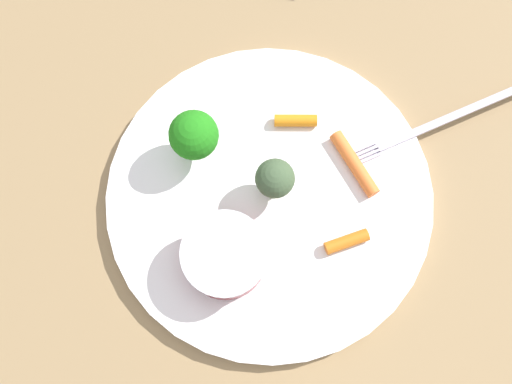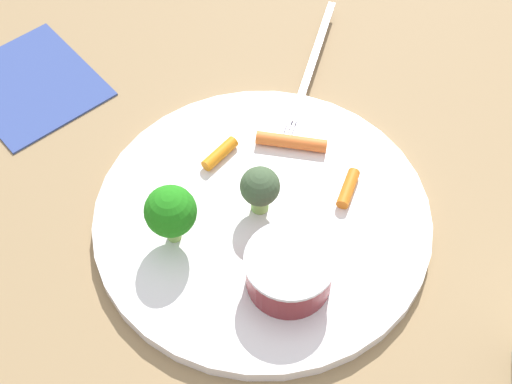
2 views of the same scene
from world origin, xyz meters
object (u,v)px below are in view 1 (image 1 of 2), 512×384
(plate, at_px, (269,197))
(broccoli_floret_0, at_px, (195,134))
(carrot_stick_0, at_px, (354,164))
(carrot_stick_1, at_px, (346,243))
(broccoli_floret_1, at_px, (277,180))
(fork, at_px, (444,120))
(sauce_cup, at_px, (226,257))
(carrot_stick_2, at_px, (296,121))

(plate, distance_m, broccoli_floret_0, 0.08)
(carrot_stick_0, xyz_separation_m, carrot_stick_1, (0.06, 0.03, -0.00))
(broccoli_floret_1, xyz_separation_m, fork, (-0.13, 0.09, -0.03))
(sauce_cup, bearing_deg, plate, -179.32)
(broccoli_floret_0, height_order, broccoli_floret_1, broccoli_floret_0)
(plate, bearing_deg, sauce_cup, 0.68)
(carrot_stick_1, bearing_deg, carrot_stick_0, -155.42)
(carrot_stick_0, distance_m, carrot_stick_1, 0.07)
(broccoli_floret_0, bearing_deg, fork, 130.10)
(plate, xyz_separation_m, broccoli_floret_0, (-0.00, -0.07, 0.04))
(carrot_stick_0, bearing_deg, carrot_stick_1, 24.58)
(carrot_stick_1, bearing_deg, plate, -91.39)
(broccoli_floret_0, xyz_separation_m, fork, (-0.13, 0.16, -0.03))
(fork, bearing_deg, carrot_stick_1, -6.59)
(sauce_cup, bearing_deg, fork, 156.32)
(carrot_stick_0, distance_m, carrot_stick_2, 0.06)
(broccoli_floret_0, height_order, fork, broccoli_floret_0)
(plate, distance_m, fork, 0.16)
(plate, height_order, broccoli_floret_1, broccoli_floret_1)
(carrot_stick_0, height_order, carrot_stick_1, same)
(carrot_stick_0, relative_size, carrot_stick_1, 1.68)
(sauce_cup, xyz_separation_m, carrot_stick_0, (-0.12, 0.04, -0.01))
(carrot_stick_0, bearing_deg, carrot_stick_2, -95.82)
(carrot_stick_1, distance_m, carrot_stick_2, 0.11)
(plate, height_order, sauce_cup, sauce_cup)
(plate, bearing_deg, carrot_stick_2, -166.04)
(plate, distance_m, carrot_stick_2, 0.07)
(carrot_stick_2, bearing_deg, plate, 13.96)
(carrot_stick_2, xyz_separation_m, fork, (-0.07, 0.10, -0.00))
(carrot_stick_1, relative_size, carrot_stick_2, 1.00)
(broccoli_floret_1, height_order, carrot_stick_0, broccoli_floret_1)
(broccoli_floret_0, distance_m, broccoli_floret_1, 0.07)
(plate, bearing_deg, carrot_stick_1, 88.61)
(carrot_stick_2, bearing_deg, carrot_stick_0, 84.18)
(broccoli_floret_1, bearing_deg, sauce_cup, -0.72)
(carrot_stick_0, height_order, fork, carrot_stick_0)
(broccoli_floret_1, bearing_deg, carrot_stick_0, 140.80)
(broccoli_floret_1, distance_m, fork, 0.16)
(broccoli_floret_0, xyz_separation_m, carrot_stick_0, (-0.06, 0.11, -0.03))
(sauce_cup, relative_size, broccoli_floret_1, 1.49)
(carrot_stick_2, relative_size, fork, 0.22)
(broccoli_floret_0, bearing_deg, plate, 88.91)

